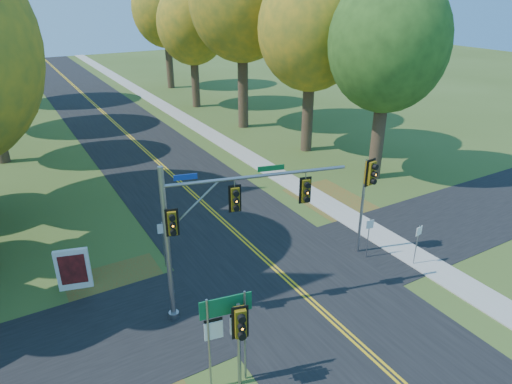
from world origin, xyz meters
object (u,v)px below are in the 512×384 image
traffic_mast (214,220)px  route_sign_cluster (226,323)px  east_signal_pole (368,183)px  info_kiosk (73,269)px

traffic_mast → route_sign_cluster: bearing=-95.8°
east_signal_pole → info_kiosk: bearing=154.8°
traffic_mast → east_signal_pole: bearing=17.2°
traffic_mast → info_kiosk: traffic_mast is taller
east_signal_pole → info_kiosk: (-12.26, 3.98, -2.70)m
traffic_mast → info_kiosk: size_ratio=3.56×
east_signal_pole → route_sign_cluster: size_ratio=1.39×
route_sign_cluster → east_signal_pole: bearing=33.1°
info_kiosk → route_sign_cluster: bearing=-51.5°
east_signal_pole → traffic_mast: bearing=175.4°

